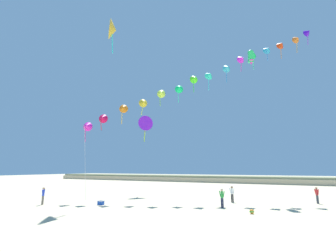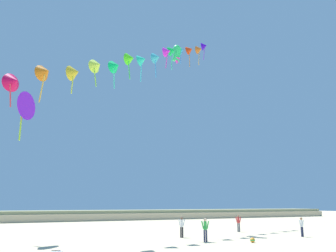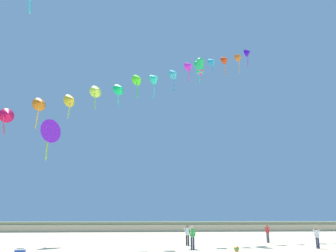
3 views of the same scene
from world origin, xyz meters
The scene contains 9 objects.
dune_ridge centered at (0.00, 49.13, 0.83)m, with size 120.00×9.34×1.66m.
person_near_left centered at (12.40, 15.60, 0.97)m, with size 0.42×0.51×1.67m.
person_mid_center centered at (4.20, 12.84, 0.97)m, with size 0.59×0.23×1.69m.
person_far_left centered at (13.65, 8.67, 0.93)m, with size 0.56×0.22×1.61m.
person_far_right centered at (3.95, 8.93, 0.99)m, with size 0.59×0.28×1.72m.
kite_banner_string centered at (1.60, 15.59, 16.46)m, with size 27.71×19.09×24.95m.
large_kite_low_lead centered at (6.79, 18.12, 18.99)m, with size 1.11×1.28×2.21m.
large_kite_mid_trail centered at (-8.73, 15.52, 10.29)m, with size 2.13×2.22×3.93m.
beach_ball centered at (6.73, 7.00, 0.18)m, with size 0.36×0.36×0.36m.
Camera 3 is at (-0.86, -18.59, 2.23)m, focal length 38.00 mm.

